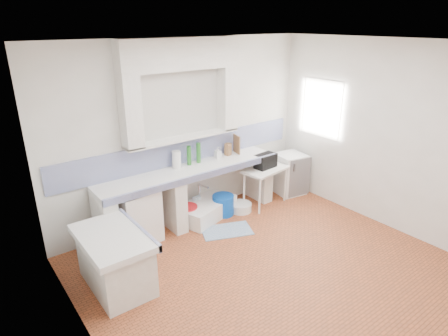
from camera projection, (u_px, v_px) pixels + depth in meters
floor at (270, 269)px, 4.96m from camera, size 4.50×4.50×0.00m
ceiling at (282, 43)px, 3.94m from camera, size 4.50×4.50×0.00m
wall_back at (185, 132)px, 5.93m from camera, size 4.50×0.00×4.50m
wall_left at (82, 228)px, 3.18m from camera, size 0.00×4.50×4.50m
wall_right at (384, 136)px, 5.72m from camera, size 0.00×4.50×4.50m
alcove_mass at (181, 54)px, 5.36m from camera, size 1.90×0.25×0.45m
window_frame at (328, 107)px, 6.63m from camera, size 0.35×0.86×1.06m
lace_valance at (325, 86)px, 6.41m from camera, size 0.01×0.84×0.24m
counter_slab at (191, 171)px, 5.85m from camera, size 3.00×0.60×0.08m
counter_lip at (201, 176)px, 5.64m from camera, size 3.00×0.04×0.10m
counter_pier_left at (106, 224)px, 5.22m from camera, size 0.20×0.55×0.82m
counter_pier_mid at (173, 203)px, 5.82m from camera, size 0.20×0.55×0.82m
counter_pier_right at (258, 177)px, 6.80m from camera, size 0.20×0.55×0.82m
peninsula_top at (113, 238)px, 4.43m from camera, size 0.70×1.10×0.08m
peninsula_base at (116, 263)px, 4.55m from camera, size 0.60×1.00×0.62m
peninsula_lip at (139, 229)px, 4.61m from camera, size 0.04×1.10×0.10m
backsplash at (186, 150)px, 6.03m from camera, size 4.27×0.03×0.40m
stove at (137, 216)px, 5.48m from camera, size 0.59×0.58×0.79m
sink at (207, 210)px, 6.24m from camera, size 1.12×0.82×0.24m
side_table at (265, 186)px, 6.60m from camera, size 0.85×0.55×0.04m
fridge at (290, 174)px, 7.03m from camera, size 0.56×0.56×0.75m
bucket_red at (188, 214)px, 6.04m from camera, size 0.40×0.40×0.30m
bucket_orange at (210, 208)px, 6.29m from camera, size 0.30×0.30×0.25m
bucket_blue at (223, 205)px, 6.31m from camera, size 0.40×0.40×0.33m
basin_white at (241, 207)px, 6.45m from camera, size 0.38×0.38×0.14m
water_bottle_a at (195, 206)px, 6.29m from camera, size 0.11×0.11×0.31m
water_bottle_b at (199, 205)px, 6.34m from camera, size 0.09×0.09×0.31m
black_bag at (266, 161)px, 6.49m from camera, size 0.40×0.25×0.24m
green_bottle_a at (189, 156)px, 5.93m from camera, size 0.08×0.08×0.31m
green_bottle_b at (198, 153)px, 6.02m from camera, size 0.08×0.08×0.33m
knife_block at (228, 149)px, 6.38m from camera, size 0.12×0.11×0.20m
cutting_board at (237, 144)px, 6.46m from camera, size 0.07×0.23×0.31m
paper_towel at (176, 160)px, 5.81m from camera, size 0.16×0.16×0.27m
soap_bottle at (218, 153)px, 6.22m from camera, size 0.09×0.10×0.20m
rug at (227, 231)px, 5.85m from camera, size 0.86×0.68×0.01m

